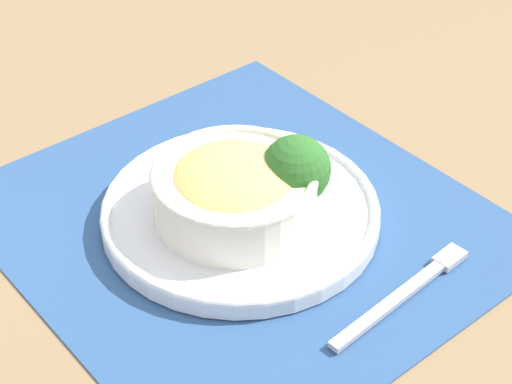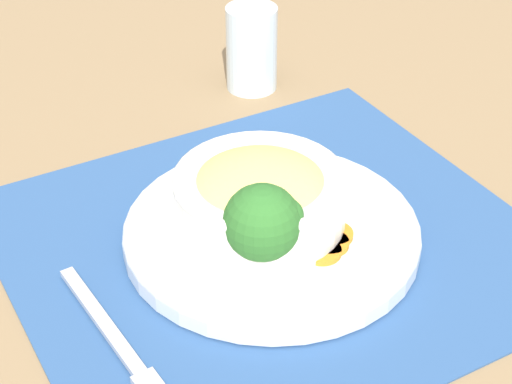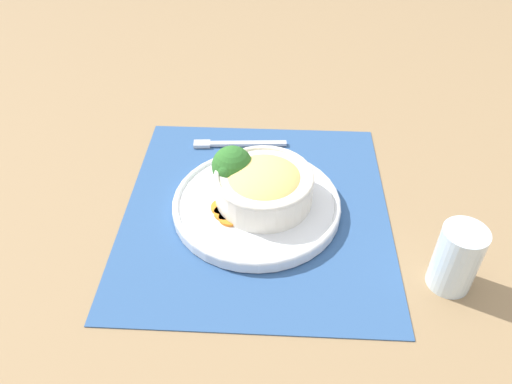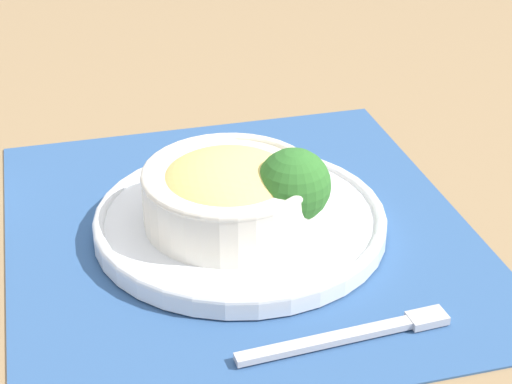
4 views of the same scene
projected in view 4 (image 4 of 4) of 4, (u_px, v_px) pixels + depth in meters
The scene contains 9 objects.
ground_plane at pixel (240, 233), 0.83m from camera, with size 4.00×4.00×0.00m, color #8C704C.
placemat at pixel (240, 232), 0.83m from camera, with size 0.51×0.47×0.00m.
plate at pixel (240, 220), 0.83m from camera, with size 0.28×0.28×0.02m.
bowl at pixel (229, 191), 0.80m from camera, with size 0.16×0.16×0.07m.
broccoli_floret at pixel (294, 186), 0.78m from camera, with size 0.07×0.07×0.08m.
carrot_slice_near at pixel (290, 196), 0.85m from camera, with size 0.04×0.04×0.01m.
carrot_slice_middle at pixel (280, 191), 0.86m from camera, with size 0.04×0.04×0.01m.
carrot_slice_far at pixel (268, 187), 0.87m from camera, with size 0.04×0.04×0.01m.
fork at pixel (365, 332), 0.69m from camera, with size 0.02×0.18×0.01m.
Camera 4 is at (0.67, -0.21, 0.45)m, focal length 60.00 mm.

